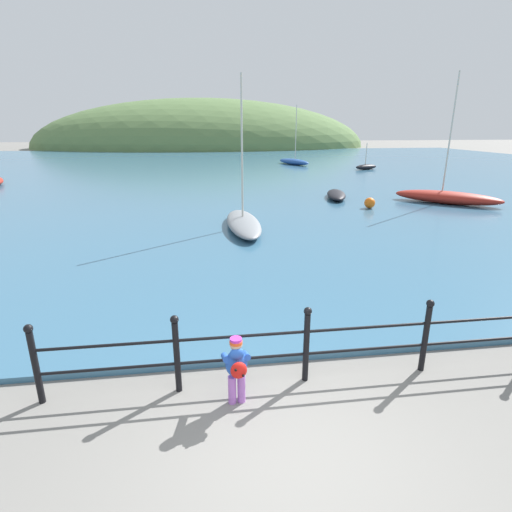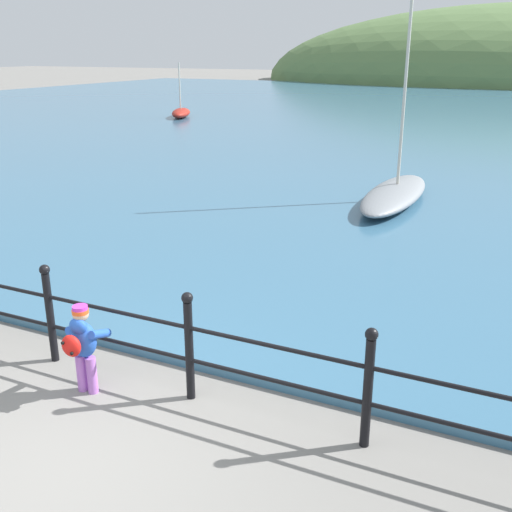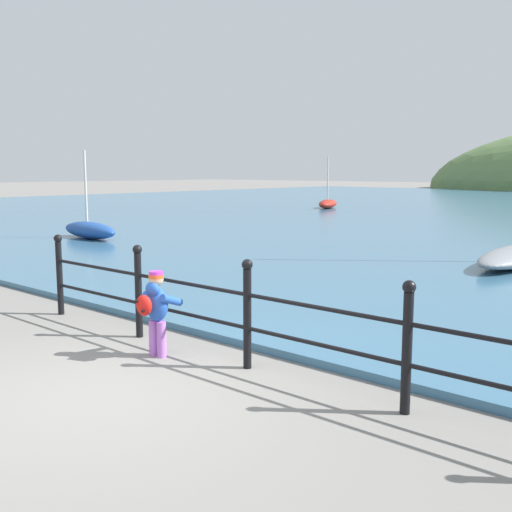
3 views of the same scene
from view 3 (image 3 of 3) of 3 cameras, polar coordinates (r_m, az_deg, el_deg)
ground_plane at (r=6.15m, az=-14.58°, el=-12.55°), size 200.00×200.00×0.00m
iron_railing at (r=6.49m, az=-0.84°, el=-5.24°), size 7.66×0.12×1.21m
child_in_coat at (r=7.00m, az=-9.55°, el=-4.68°), size 0.40×0.54×1.00m
boat_far_right at (r=18.84m, az=-15.57°, el=2.43°), size 2.73×0.95×2.65m
boat_white_sailboat at (r=33.20m, az=6.86°, el=4.98°), size 2.03×2.98×2.76m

